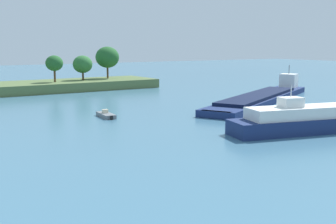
{
  "coord_description": "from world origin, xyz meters",
  "views": [
    {
      "loc": [
        -30.78,
        -14.17,
        9.82
      ],
      "look_at": [
        -1.06,
        31.33,
        1.2
      ],
      "focal_mm": 45.43,
      "sensor_mm": 36.0,
      "label": 1
    }
  ],
  "objects": [
    {
      "name": "cargo_barge",
      "position": [
        23.76,
        38.64,
        0.83
      ],
      "size": [
        38.3,
        23.12,
        5.62
      ],
      "color": "navy",
      "rests_on": "ground"
    },
    {
      "name": "fishing_skiff",
      "position": [
        -6.52,
        38.51,
        0.3
      ],
      "size": [
        1.92,
        4.67,
        1.04
      ],
      "color": "slate",
      "rests_on": "ground"
    },
    {
      "name": "treeline_island",
      "position": [
        -7.0,
        76.29,
        2.06
      ],
      "size": [
        59.13,
        13.63,
        9.4
      ],
      "color": "#566B3D",
      "rests_on": "ground"
    },
    {
      "name": "white_riverboat",
      "position": [
        8.37,
        16.84,
        1.4
      ],
      "size": [
        18.95,
        8.69,
        5.48
      ],
      "color": "navy",
      "rests_on": "ground"
    }
  ]
}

